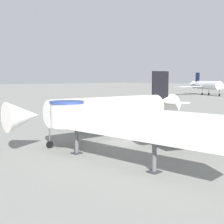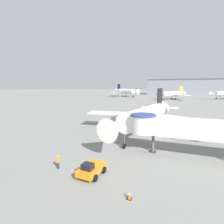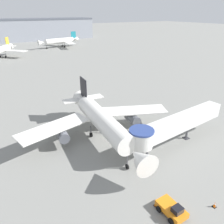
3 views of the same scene
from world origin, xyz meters
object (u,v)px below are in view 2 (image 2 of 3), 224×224
(jet_bridge, at_px, (198,129))
(background_jet_navy_tail, at_px, (126,91))
(background_jet_gold_tail, at_px, (172,94))
(traffic_cone_near_nose, at_px, (94,164))
(main_airplane, at_px, (146,116))
(pushback_tug_orange, at_px, (91,169))
(ground_crew_marshaller, at_px, (58,161))
(traffic_cone_apron_front, at_px, (129,195))

(jet_bridge, xyz_separation_m, background_jet_navy_tail, (-61.71, 126.21, 0.71))
(background_jet_navy_tail, bearing_deg, background_jet_gold_tail, -81.99)
(traffic_cone_near_nose, distance_m, background_jet_navy_tail, 144.41)
(jet_bridge, bearing_deg, main_airplane, 133.70)
(pushback_tug_orange, xyz_separation_m, ground_crew_marshaller, (-4.81, -0.48, 0.22))
(traffic_cone_near_nose, distance_m, background_jet_gold_tail, 118.54)
(main_airplane, relative_size, traffic_cone_near_nose, 43.29)
(ground_crew_marshaller, bearing_deg, traffic_cone_near_nose, -156.33)
(main_airplane, distance_m, pushback_tug_orange, 20.75)
(jet_bridge, relative_size, traffic_cone_apron_front, 28.35)
(main_airplane, distance_m, traffic_cone_near_nose, 18.91)
(jet_bridge, xyz_separation_m, pushback_tug_orange, (-11.23, -11.37, -3.64))
(traffic_cone_apron_front, xyz_separation_m, traffic_cone_near_nose, (-6.54, 4.16, -0.04))
(pushback_tug_orange, distance_m, traffic_cone_near_nose, 2.27)
(background_jet_gold_tail, bearing_deg, background_jet_navy_tail, -169.36)
(main_airplane, relative_size, background_jet_gold_tail, 1.21)
(jet_bridge, relative_size, pushback_tug_orange, 5.93)
(background_jet_gold_tail, bearing_deg, main_airplane, -53.94)
(traffic_cone_apron_front, height_order, background_jet_navy_tail, background_jet_navy_tail)
(traffic_cone_apron_front, xyz_separation_m, background_jet_navy_tail, (-56.13, 139.71, 4.78))
(pushback_tug_orange, height_order, background_jet_gold_tail, background_jet_gold_tail)
(pushback_tug_orange, bearing_deg, ground_crew_marshaller, -175.60)
(ground_crew_marshaller, distance_m, background_jet_gold_tail, 120.93)
(pushback_tug_orange, bearing_deg, jet_bridge, 44.07)
(traffic_cone_near_nose, relative_size, background_jet_gold_tail, 0.03)
(ground_crew_marshaller, bearing_deg, traffic_cone_apron_front, 162.11)
(pushback_tug_orange, distance_m, ground_crew_marshaller, 4.84)
(main_airplane, height_order, background_jet_gold_tail, main_airplane)
(traffic_cone_apron_front, bearing_deg, main_airplane, 101.52)
(main_airplane, height_order, traffic_cone_near_nose, main_airplane)
(traffic_cone_apron_front, bearing_deg, pushback_tug_orange, 159.46)
(traffic_cone_apron_front, height_order, background_jet_gold_tail, background_jet_gold_tail)
(ground_crew_marshaller, distance_m, background_jet_navy_tail, 145.48)
(pushback_tug_orange, xyz_separation_m, background_jet_gold_tail, (-6.25, 120.40, 3.55))
(pushback_tug_orange, xyz_separation_m, traffic_cone_apron_front, (5.66, -2.12, -0.43))
(pushback_tug_orange, relative_size, traffic_cone_apron_front, 4.78)
(jet_bridge, relative_size, background_jet_navy_tail, 0.72)
(main_airplane, bearing_deg, background_jet_navy_tail, 118.79)
(main_airplane, height_order, traffic_cone_apron_front, main_airplane)
(traffic_cone_near_nose, xyz_separation_m, ground_crew_marshaller, (-3.94, -2.52, 0.69))
(background_jet_navy_tail, bearing_deg, pushback_tug_orange, -130.61)
(pushback_tug_orange, relative_size, background_jet_navy_tail, 0.12)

